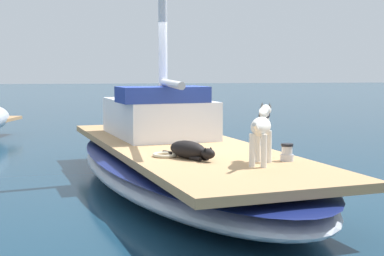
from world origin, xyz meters
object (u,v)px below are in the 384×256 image
(dog_black, at_px, (190,150))
(deck_winch, at_px, (287,153))
(sailboat_main, at_px, (182,166))
(dog_white, at_px, (262,128))
(coiled_rope, at_px, (165,155))

(dog_black, bearing_deg, deck_winch, -17.10)
(sailboat_main, bearing_deg, deck_winch, -57.13)
(dog_white, relative_size, coiled_rope, 2.73)
(sailboat_main, height_order, dog_black, dog_black)
(deck_winch, bearing_deg, coiled_rope, 158.49)
(dog_white, relative_size, deck_winch, 4.21)
(dog_white, distance_m, deck_winch, 0.52)
(dog_black, xyz_separation_m, deck_winch, (1.14, -0.35, -0.01))
(coiled_rope, bearing_deg, deck_winch, -21.51)
(coiled_rope, bearing_deg, sailboat_main, 71.80)
(sailboat_main, xyz_separation_m, coiled_rope, (-0.36, -1.09, 0.35))
(sailboat_main, distance_m, deck_winch, 2.00)
(sailboat_main, relative_size, dog_black, 8.99)
(dog_white, bearing_deg, dog_black, 145.97)
(dog_black, bearing_deg, sailboat_main, 86.69)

